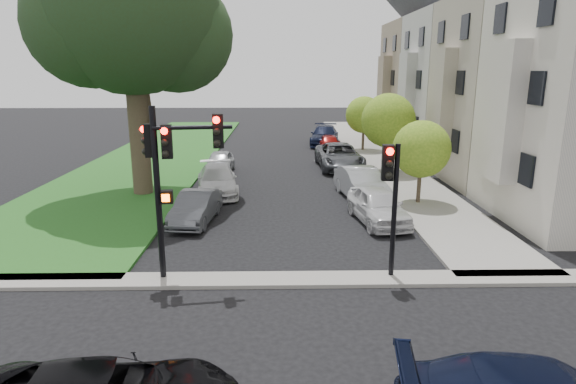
{
  "coord_description": "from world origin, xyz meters",
  "views": [
    {
      "loc": [
        -0.31,
        -11.24,
        6.14
      ],
      "look_at": [
        0.0,
        5.0,
        2.0
      ],
      "focal_mm": 30.0,
      "sensor_mm": 36.0,
      "label": 1
    }
  ],
  "objects_px": {
    "car_parked_2": "(339,156)",
    "car_parked_6": "(217,180)",
    "car_parked_3": "(329,143)",
    "car_parked_0": "(378,205)",
    "traffic_signal_main": "(170,163)",
    "car_parked_1": "(361,184)",
    "car_parked_5": "(196,208)",
    "eucalyptus": "(128,5)",
    "car_parked_4": "(325,135)",
    "traffic_signal_secondary": "(391,187)",
    "small_tree_b": "(388,121)",
    "car_parked_7": "(220,162)",
    "small_tree_c": "(364,115)",
    "small_tree_a": "(421,149)"
  },
  "relations": [
    {
      "from": "car_parked_4",
      "to": "car_parked_5",
      "type": "xyz_separation_m",
      "value": [
        -7.25,
        -20.96,
        -0.16
      ]
    },
    {
      "from": "car_parked_5",
      "to": "car_parked_0",
      "type": "bearing_deg",
      "value": 5.24
    },
    {
      "from": "traffic_signal_secondary",
      "to": "car_parked_3",
      "type": "distance_m",
      "value": 23.47
    },
    {
      "from": "car_parked_2",
      "to": "car_parked_6",
      "type": "xyz_separation_m",
      "value": [
        -6.98,
        -6.27,
        -0.1
      ]
    },
    {
      "from": "eucalyptus",
      "to": "car_parked_0",
      "type": "height_order",
      "value": "eucalyptus"
    },
    {
      "from": "traffic_signal_main",
      "to": "car_parked_6",
      "type": "bearing_deg",
      "value": 90.32
    },
    {
      "from": "car_parked_1",
      "to": "car_parked_5",
      "type": "xyz_separation_m",
      "value": [
        -7.43,
        -3.62,
        -0.12
      ]
    },
    {
      "from": "car_parked_4",
      "to": "car_parked_7",
      "type": "distance_m",
      "value": 13.35
    },
    {
      "from": "car_parked_3",
      "to": "car_parked_0",
      "type": "bearing_deg",
      "value": -88.58
    },
    {
      "from": "eucalyptus",
      "to": "car_parked_5",
      "type": "distance_m",
      "value": 10.18
    },
    {
      "from": "car_parked_1",
      "to": "car_parked_4",
      "type": "height_order",
      "value": "car_parked_4"
    },
    {
      "from": "car_parked_5",
      "to": "car_parked_6",
      "type": "relative_size",
      "value": 0.81
    },
    {
      "from": "traffic_signal_secondary",
      "to": "traffic_signal_main",
      "type": "bearing_deg",
      "value": 179.62
    },
    {
      "from": "car_parked_1",
      "to": "car_parked_4",
      "type": "relative_size",
      "value": 0.83
    },
    {
      "from": "eucalyptus",
      "to": "car_parked_1",
      "type": "distance_m",
      "value": 13.72
    },
    {
      "from": "car_parked_4",
      "to": "car_parked_7",
      "type": "bearing_deg",
      "value": -116.52
    },
    {
      "from": "traffic_signal_secondary",
      "to": "car_parked_6",
      "type": "bearing_deg",
      "value": 121.46
    },
    {
      "from": "traffic_signal_main",
      "to": "car_parked_4",
      "type": "relative_size",
      "value": 0.93
    },
    {
      "from": "traffic_signal_secondary",
      "to": "car_parked_1",
      "type": "relative_size",
      "value": 0.89
    },
    {
      "from": "small_tree_a",
      "to": "car_parked_3",
      "type": "bearing_deg",
      "value": 99.75
    },
    {
      "from": "car_parked_1",
      "to": "car_parked_0",
      "type": "bearing_deg",
      "value": -97.5
    },
    {
      "from": "traffic_signal_secondary",
      "to": "car_parked_7",
      "type": "bearing_deg",
      "value": 113.85
    },
    {
      "from": "car_parked_3",
      "to": "car_parked_7",
      "type": "xyz_separation_m",
      "value": [
        -7.52,
        -7.86,
        0.03
      ]
    },
    {
      "from": "traffic_signal_main",
      "to": "car_parked_3",
      "type": "relative_size",
      "value": 1.38
    },
    {
      "from": "small_tree_b",
      "to": "car_parked_6",
      "type": "xyz_separation_m",
      "value": [
        -9.65,
        -4.76,
        -2.51
      ]
    },
    {
      "from": "car_parked_3",
      "to": "eucalyptus",
      "type": "bearing_deg",
      "value": -128.58
    },
    {
      "from": "traffic_signal_main",
      "to": "car_parked_1",
      "type": "bearing_deg",
      "value": 52.39
    },
    {
      "from": "eucalyptus",
      "to": "car_parked_3",
      "type": "height_order",
      "value": "eucalyptus"
    },
    {
      "from": "traffic_signal_secondary",
      "to": "car_parked_5",
      "type": "bearing_deg",
      "value": 139.87
    },
    {
      "from": "car_parked_1",
      "to": "car_parked_5",
      "type": "height_order",
      "value": "car_parked_1"
    },
    {
      "from": "car_parked_1",
      "to": "car_parked_6",
      "type": "distance_m",
      "value": 7.24
    },
    {
      "from": "small_tree_a",
      "to": "small_tree_b",
      "type": "xyz_separation_m",
      "value": [
        -0.0,
        7.0,
        0.58
      ]
    },
    {
      "from": "car_parked_0",
      "to": "car_parked_4",
      "type": "relative_size",
      "value": 0.77
    },
    {
      "from": "traffic_signal_secondary",
      "to": "car_parked_6",
      "type": "distance_m",
      "value": 12.41
    },
    {
      "from": "car_parked_2",
      "to": "car_parked_7",
      "type": "xyz_separation_m",
      "value": [
        -7.46,
        -1.2,
        -0.13
      ]
    },
    {
      "from": "small_tree_c",
      "to": "car_parked_4",
      "type": "distance_m",
      "value": 4.57
    },
    {
      "from": "car_parked_3",
      "to": "car_parked_4",
      "type": "xyz_separation_m",
      "value": [
        -0.08,
        3.22,
        0.17
      ]
    },
    {
      "from": "car_parked_2",
      "to": "small_tree_c",
      "type": "bearing_deg",
      "value": 66.28
    },
    {
      "from": "traffic_signal_secondary",
      "to": "car_parked_3",
      "type": "xyz_separation_m",
      "value": [
        0.67,
        23.36,
        -2.23
      ]
    },
    {
      "from": "eucalyptus",
      "to": "car_parked_7",
      "type": "distance_m",
      "value": 10.4
    },
    {
      "from": "car_parked_2",
      "to": "car_parked_3",
      "type": "xyz_separation_m",
      "value": [
        0.06,
        6.66,
        -0.16
      ]
    },
    {
      "from": "car_parked_4",
      "to": "car_parked_5",
      "type": "height_order",
      "value": "car_parked_4"
    },
    {
      "from": "car_parked_0",
      "to": "small_tree_b",
      "type": "bearing_deg",
      "value": 67.73
    },
    {
      "from": "car_parked_1",
      "to": "eucalyptus",
      "type": "bearing_deg",
      "value": 166.41
    },
    {
      "from": "car_parked_1",
      "to": "car_parked_2",
      "type": "height_order",
      "value": "car_parked_2"
    },
    {
      "from": "car_parked_0",
      "to": "car_parked_4",
      "type": "bearing_deg",
      "value": 82.57
    },
    {
      "from": "car_parked_4",
      "to": "car_parked_2",
      "type": "bearing_deg",
      "value": -82.52
    },
    {
      "from": "small_tree_b",
      "to": "car_parked_0",
      "type": "distance_m",
      "value": 10.29
    },
    {
      "from": "small_tree_b",
      "to": "car_parked_7",
      "type": "height_order",
      "value": "small_tree_b"
    },
    {
      "from": "traffic_signal_main",
      "to": "car_parked_2",
      "type": "distance_m",
      "value": 18.25
    }
  ]
}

